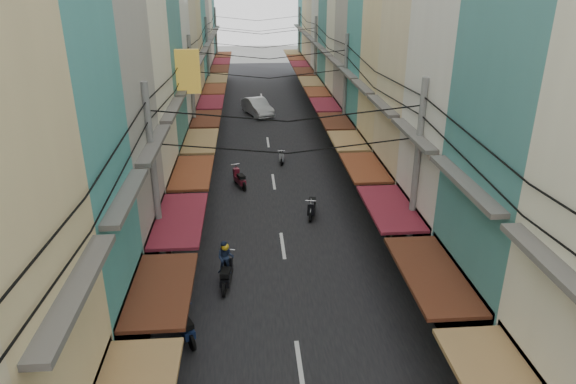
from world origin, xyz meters
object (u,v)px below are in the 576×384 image
white_car (258,115)px  bicycle (527,377)px  market_umbrella (534,341)px  traffic_sign (498,344)px

white_car → bicycle: bearing=-96.8°
bicycle → market_umbrella: bearing=141.0°
white_car → traffic_sign: bearing=-100.2°
traffic_sign → market_umbrella: bearing=20.3°
market_umbrella → traffic_sign: (-1.36, -0.50, 0.39)m
bicycle → market_umbrella: size_ratio=0.70×
bicycle → traffic_sign: (-1.85, -1.14, 2.35)m
white_car → bicycle: (7.55, -33.30, 0.00)m
white_car → traffic_sign: 35.00m
white_car → traffic_sign: size_ratio=1.65×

